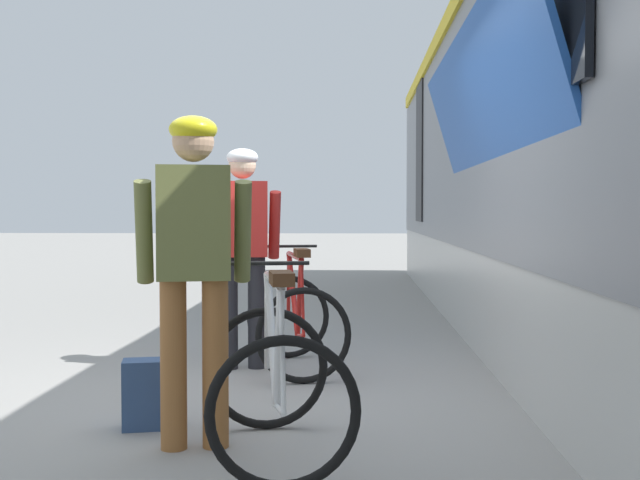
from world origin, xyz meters
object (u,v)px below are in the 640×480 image
at_px(cyclist_far_in_olive, 194,250).
at_px(bicycle_near_red, 295,320).
at_px(bicycle_far_white, 274,379).
at_px(cyclist_near_in_red, 243,237).
at_px(backpack_on_platform, 147,394).

xyz_separation_m(cyclist_far_in_olive, bicycle_near_red, (0.38, 2.05, -0.65)).
xyz_separation_m(bicycle_near_red, bicycle_far_white, (0.06, -2.19, 0.00)).
relative_size(cyclist_near_in_red, cyclist_far_in_olive, 1.00).
height_order(bicycle_far_white, backpack_on_platform, bicycle_far_white).
relative_size(cyclist_near_in_red, bicycle_near_red, 1.48).
xyz_separation_m(cyclist_near_in_red, bicycle_far_white, (0.48, -2.24, -0.65)).
xyz_separation_m(bicycle_near_red, backpack_on_platform, (-0.73, -1.69, -0.20)).
bearing_deg(cyclist_near_in_red, bicycle_near_red, -6.93).
bearing_deg(bicycle_far_white, bicycle_near_red, 91.50).
height_order(cyclist_far_in_olive, backpack_on_platform, cyclist_far_in_olive).
height_order(cyclist_far_in_olive, bicycle_near_red, cyclist_far_in_olive).
bearing_deg(backpack_on_platform, cyclist_near_in_red, 67.71).
xyz_separation_m(cyclist_far_in_olive, bicycle_far_white, (0.44, -0.14, -0.65)).
height_order(cyclist_near_in_red, backpack_on_platform, cyclist_near_in_red).
bearing_deg(cyclist_near_in_red, backpack_on_platform, -100.02).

